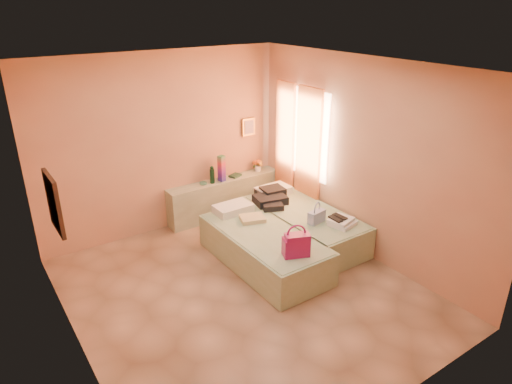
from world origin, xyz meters
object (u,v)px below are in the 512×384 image
(flower_vase, at_px, (258,164))
(headboard_ledge, at_px, (225,197))
(bed_left, at_px, (264,248))
(green_book, at_px, (235,176))
(towel_stack, at_px, (343,222))
(bed_right, at_px, (304,226))
(water_bottle, at_px, (212,175))
(magenta_handbag, at_px, (296,245))
(blue_handbag, at_px, (317,217))

(flower_vase, bearing_deg, headboard_ledge, -178.33)
(headboard_ledge, distance_m, bed_left, 1.75)
(green_book, xyz_separation_m, towel_stack, (0.45, -2.16, -0.12))
(bed_right, height_order, towel_stack, towel_stack)
(water_bottle, height_order, magenta_handbag, water_bottle)
(water_bottle, bearing_deg, magenta_handbag, -93.80)
(towel_stack, bearing_deg, bed_right, 102.62)
(headboard_ledge, distance_m, water_bottle, 0.52)
(green_book, height_order, blue_handbag, green_book)
(headboard_ledge, distance_m, green_book, 0.41)
(headboard_ledge, xyz_separation_m, water_bottle, (-0.24, -0.02, 0.46))
(flower_vase, xyz_separation_m, blue_handbag, (-0.28, -1.89, -0.19))
(headboard_ledge, bearing_deg, blue_handbag, -77.29)
(bed_left, bearing_deg, towel_stack, -22.99)
(green_book, distance_m, flower_vase, 0.49)
(flower_vase, bearing_deg, bed_right, -96.81)
(water_bottle, distance_m, green_book, 0.49)
(blue_handbag, bearing_deg, towel_stack, -57.61)
(water_bottle, bearing_deg, bed_left, -94.89)
(bed_right, relative_size, green_book, 9.97)
(flower_vase, distance_m, blue_handbag, 1.92)
(headboard_ledge, xyz_separation_m, blue_handbag, (0.42, -1.87, 0.26))
(water_bottle, distance_m, towel_stack, 2.32)
(blue_handbag, bearing_deg, bed_left, 158.23)
(bed_left, relative_size, flower_vase, 7.95)
(bed_left, relative_size, water_bottle, 7.23)
(water_bottle, relative_size, towel_stack, 0.79)
(bed_left, xyz_separation_m, magenta_handbag, (-0.02, -0.71, 0.40))
(magenta_handbag, bearing_deg, towel_stack, 36.05)
(bed_left, distance_m, towel_stack, 1.19)
(bed_left, distance_m, blue_handbag, 0.89)
(green_book, relative_size, magenta_handbag, 0.62)
(headboard_ledge, bearing_deg, green_book, 4.36)
(flower_vase, bearing_deg, blue_handbag, -98.53)
(headboard_ledge, distance_m, blue_handbag, 1.93)
(bed_left, distance_m, flower_vase, 2.10)
(headboard_ledge, height_order, towel_stack, headboard_ledge)
(magenta_handbag, bearing_deg, blue_handbag, 55.49)
(bed_right, distance_m, water_bottle, 1.73)
(bed_left, bearing_deg, flower_vase, 57.37)
(towel_stack, bearing_deg, headboard_ledge, 107.42)
(flower_vase, relative_size, magenta_handbag, 0.78)
(green_book, height_order, towel_stack, green_book)
(water_bottle, relative_size, blue_handbag, 1.00)
(bed_right, xyz_separation_m, flower_vase, (0.18, 1.50, 0.53))
(magenta_handbag, bearing_deg, headboard_ledge, 102.55)
(green_book, bearing_deg, flower_vase, -19.93)
(bed_left, distance_m, water_bottle, 1.77)
(water_bottle, distance_m, magenta_handbag, 2.40)
(green_book, distance_m, towel_stack, 2.21)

